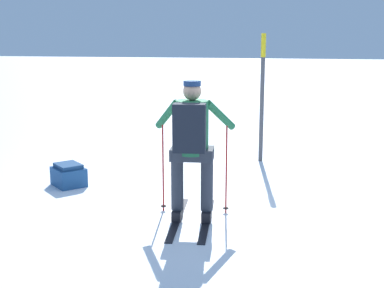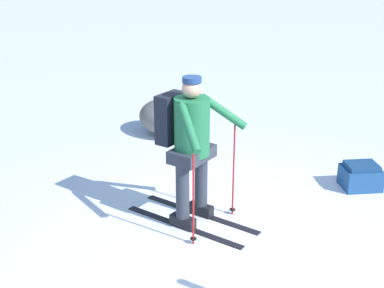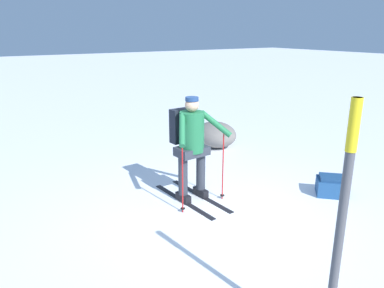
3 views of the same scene
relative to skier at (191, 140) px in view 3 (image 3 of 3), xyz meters
name	(u,v)px [view 3 (image 3 of 3)]	position (x,y,z in m)	size (l,w,h in m)	color
ground_plane	(212,212)	(-0.62, 0.00, -1.00)	(80.00, 80.00, 0.00)	white
skier	(191,140)	(0.00, 0.00, 0.00)	(1.59, 1.02, 1.70)	black
dropped_backpack	(331,186)	(-1.17, -2.07, -0.84)	(0.62, 0.62, 0.34)	navy
trail_marker	(342,217)	(-3.24, 0.66, 0.29)	(0.08, 0.08, 2.23)	#4C4C51
rock_boulder	(215,134)	(2.11, -2.03, -0.70)	(1.08, 0.92, 0.59)	slate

